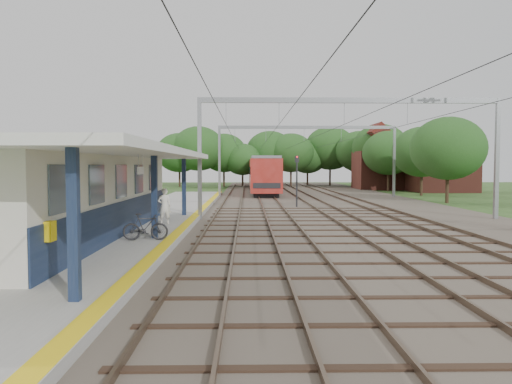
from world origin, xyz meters
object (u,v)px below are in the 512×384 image
object	(u,v)px
person	(164,206)
signal_post	(297,177)
bicycle	(145,227)
train	(261,173)

from	to	relation	value
person	signal_post	size ratio (longest dim) A/B	0.45
bicycle	signal_post	size ratio (longest dim) A/B	0.44
person	bicycle	bearing A→B (deg)	83.37
person	signal_post	world-z (taller)	signal_post
person	train	distance (m)	41.30
person	train	bearing A→B (deg)	-106.46
person	signal_post	distance (m)	14.83
bicycle	signal_post	bearing A→B (deg)	-27.87
bicycle	train	size ratio (longest dim) A/B	0.04
person	bicycle	world-z (taller)	person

